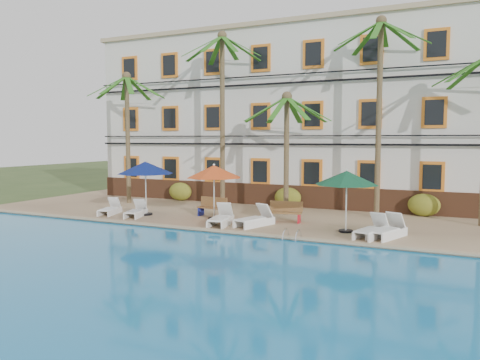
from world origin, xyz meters
The scene contains 24 objects.
ground centered at (0.00, 0.00, 0.00)m, with size 100.00×100.00×0.00m, color #384C23.
pool_deck centered at (0.00, 5.00, 0.12)m, with size 30.00×12.00×0.25m, color tan.
swimming_pool centered at (0.00, -7.00, 0.10)m, with size 26.00×12.00×0.20m, color #197CBD.
pool_coping centered at (0.00, -0.90, 0.28)m, with size 30.00×0.35×0.06m, color tan.
hotel_building centered at (0.00, 9.98, 5.37)m, with size 25.40×6.44×10.22m.
palm_a centered at (-8.84, 4.52, 5.15)m, with size 4.39×4.39×7.59m.
palm_b centered at (-3.00, 5.19, 6.22)m, with size 4.39×4.39×9.47m.
palm_c centered at (0.95, 4.35, 4.24)m, with size 4.39×4.39×6.04m.
palm_d centered at (5.17, 5.37, 6.20)m, with size 4.39×4.39×9.42m.
shrub_left centered at (-6.61, 6.60, 0.80)m, with size 1.50×0.90×1.10m, color #2F5919.
shrub_mid centered at (0.27, 6.60, 0.80)m, with size 1.50×0.90×1.10m, color #2F5919.
shrub_right centered at (7.20, 6.60, 0.80)m, with size 1.50×0.90×1.10m, color #2F5919.
umbrella_blue centered at (-5.23, 1.26, 2.57)m, with size 2.72×2.72×2.71m.
umbrella_red centered at (-1.57, 1.51, 2.47)m, with size 2.60×2.60×2.60m.
umbrella_green centered at (4.61, 1.15, 2.42)m, with size 2.55×2.55×2.55m.
lounger_a centered at (-7.00, 0.71, 0.51)m, with size 1.06×1.79×0.80m.
lounger_b centered at (-5.38, 0.67, 0.51)m, with size 1.08×1.82×0.81m.
lounger_c centered at (-0.64, 0.40, 0.55)m, with size 1.07×2.07×0.93m.
lounger_d centered at (0.78, 0.84, 0.55)m, with size 1.29×2.09×0.93m.
lounger_e centered at (5.76, 0.53, 0.54)m, with size 1.18×2.02×0.90m.
lounger_f centered at (6.28, 0.73, 0.55)m, with size 1.33×2.09×0.93m.
bench_left centered at (-2.04, 2.26, 0.72)m, with size 1.54×0.62×0.93m.
bench_right centered at (1.63, 2.32, 0.72)m, with size 1.55×0.68×0.93m.
pool_ladder centered at (3.07, -1.00, 0.25)m, with size 0.54×0.74×0.74m.
Camera 1 is at (8.57, -17.45, 3.97)m, focal length 35.00 mm.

